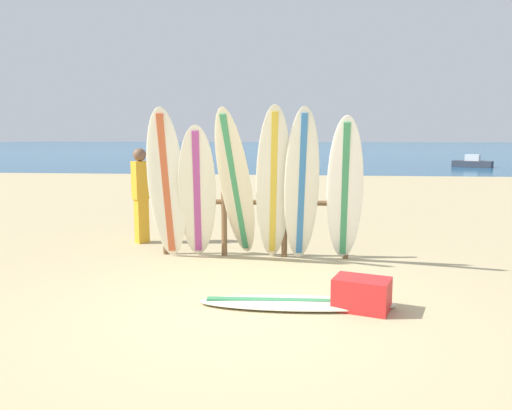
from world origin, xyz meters
TOP-DOWN VIEW (x-y plane):
  - ground_plane at (0.00, 0.00)m, footprint 120.00×120.00m
  - ocean_water at (0.00, 58.00)m, footprint 120.00×80.00m
  - surfboard_rack at (-0.12, 2.53)m, footprint 2.97×0.09m
  - surfboard_leaning_far_left at (-1.41, 2.14)m, footprint 0.58×0.64m
  - surfboard_leaning_left at (-0.96, 2.18)m, footprint 0.71×0.89m
  - surfboard_leaning_center_left at (-0.37, 2.22)m, footprint 0.71×1.23m
  - surfboard_leaning_center at (0.20, 2.23)m, footprint 0.61×0.77m
  - surfboard_leaning_center_right at (0.62, 2.19)m, footprint 0.59×0.72m
  - surfboard_leaning_right at (1.25, 2.09)m, footprint 0.57×0.95m
  - surfboard_lying_on_sand at (0.59, 0.25)m, footprint 2.25×0.63m
  - beachgoer_standing at (-2.21, 3.33)m, footprint 0.30×0.32m
  - small_boat_offshore at (10.09, 24.35)m, footprint 2.19×1.69m
  - cooler_box at (1.31, 0.19)m, footprint 0.70×0.57m

SIDE VIEW (x-z plane):
  - ground_plane at x=0.00m, z-range 0.00..0.00m
  - ocean_water at x=0.00m, z-range 0.00..0.01m
  - surfboard_lying_on_sand at x=0.59m, z-range -0.01..0.08m
  - cooler_box at x=1.31m, z-range 0.00..0.36m
  - small_boat_offshore at x=10.09m, z-range -0.10..0.61m
  - surfboard_rack at x=-0.12m, z-range 0.13..1.15m
  - beachgoer_standing at x=-2.21m, z-range 0.08..1.76m
  - surfboard_leaning_left at x=-0.96m, z-range 0.00..2.07m
  - surfboard_leaning_right at x=1.25m, z-range 0.00..2.20m
  - surfboard_leaning_center_left at x=-0.37m, z-range 0.00..2.32m
  - surfboard_leaning_center_right at x=0.62m, z-range 0.00..2.33m
  - surfboard_leaning_far_left at x=-1.41m, z-range 0.00..2.33m
  - surfboard_leaning_center at x=0.20m, z-range 0.00..2.35m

